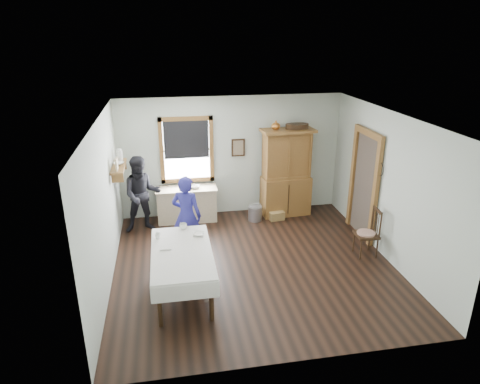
# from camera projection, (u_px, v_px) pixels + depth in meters

# --- Properties ---
(room) EXTENTS (5.01, 5.01, 2.70)m
(room) POSITION_uv_depth(u_px,v_px,m) (254.00, 196.00, 7.36)
(room) COLOR black
(room) RESTS_ON ground
(window) EXTENTS (1.18, 0.07, 1.48)m
(window) POSITION_uv_depth(u_px,v_px,m) (187.00, 147.00, 9.36)
(window) COLOR white
(window) RESTS_ON room
(doorway) EXTENTS (0.09, 1.14, 2.22)m
(doorway) POSITION_uv_depth(u_px,v_px,m) (365.00, 182.00, 8.61)
(doorway) COLOR #443A31
(doorway) RESTS_ON room
(wall_shelf) EXTENTS (0.24, 1.00, 0.44)m
(wall_shelf) POSITION_uv_depth(u_px,v_px,m) (119.00, 165.00, 8.30)
(wall_shelf) COLOR brown
(wall_shelf) RESTS_ON room
(framed_picture) EXTENTS (0.30, 0.04, 0.40)m
(framed_picture) POSITION_uv_depth(u_px,v_px,m) (238.00, 148.00, 9.57)
(framed_picture) COLOR #302011
(framed_picture) RESTS_ON room
(rug_beater) EXTENTS (0.01, 0.27, 0.27)m
(rug_beater) POSITION_uv_depth(u_px,v_px,m) (381.00, 163.00, 7.91)
(rug_beater) COLOR black
(rug_beater) RESTS_ON room
(work_counter) EXTENTS (1.35, 0.53, 0.77)m
(work_counter) POSITION_uv_depth(u_px,v_px,m) (187.00, 204.00, 9.52)
(work_counter) COLOR #CBB68D
(work_counter) RESTS_ON room
(china_hutch) EXTENTS (1.21, 0.64, 2.00)m
(china_hutch) POSITION_uv_depth(u_px,v_px,m) (286.00, 173.00, 9.66)
(china_hutch) COLOR brown
(china_hutch) RESTS_ON room
(dining_table) EXTENTS (0.99, 1.87, 0.75)m
(dining_table) POSITION_uv_depth(u_px,v_px,m) (183.00, 272.00, 6.89)
(dining_table) COLOR silver
(dining_table) RESTS_ON room
(spindle_chair) EXTENTS (0.46, 0.46, 0.94)m
(spindle_chair) POSITION_uv_depth(u_px,v_px,m) (367.00, 233.00, 8.01)
(spindle_chair) COLOR #302011
(spindle_chair) RESTS_ON room
(pail) EXTENTS (0.37, 0.37, 0.33)m
(pail) POSITION_uv_depth(u_px,v_px,m) (255.00, 213.00, 9.60)
(pail) COLOR #9D9EA5
(pail) RESTS_ON room
(wicker_basket) EXTENTS (0.36, 0.28, 0.20)m
(wicker_basket) POSITION_uv_depth(u_px,v_px,m) (276.00, 215.00, 9.66)
(wicker_basket) COLOR olive
(wicker_basket) RESTS_ON room
(woman_blue) EXTENTS (0.62, 0.53, 1.44)m
(woman_blue) POSITION_uv_depth(u_px,v_px,m) (187.00, 218.00, 8.00)
(woman_blue) COLOR navy
(woman_blue) RESTS_ON room
(figure_dark) EXTENTS (0.79, 0.64, 1.52)m
(figure_dark) POSITION_uv_depth(u_px,v_px,m) (142.00, 197.00, 8.91)
(figure_dark) COLOR black
(figure_dark) RESTS_ON room
(table_cup_a) EXTENTS (0.17, 0.17, 0.10)m
(table_cup_a) POSITION_uv_depth(u_px,v_px,m) (183.00, 226.00, 7.50)
(table_cup_a) COLOR white
(table_cup_a) RESTS_ON dining_table
(table_cup_b) EXTENTS (0.12, 0.12, 0.10)m
(table_cup_b) POSITION_uv_depth(u_px,v_px,m) (158.00, 236.00, 7.16)
(table_cup_b) COLOR white
(table_cup_b) RESTS_ON dining_table
(table_bowl) EXTENTS (0.26, 0.26, 0.05)m
(table_bowl) POSITION_uv_depth(u_px,v_px,m) (199.00, 234.00, 7.28)
(table_bowl) COLOR white
(table_bowl) RESTS_ON dining_table
(counter_book) EXTENTS (0.21, 0.24, 0.02)m
(counter_book) POSITION_uv_depth(u_px,v_px,m) (189.00, 186.00, 9.47)
(counter_book) COLOR #7C6A52
(counter_book) RESTS_ON work_counter
(counter_bowl) EXTENTS (0.21, 0.21, 0.06)m
(counter_bowl) POSITION_uv_depth(u_px,v_px,m) (195.00, 187.00, 9.38)
(counter_bowl) COLOR white
(counter_bowl) RESTS_ON work_counter
(shelf_bowl) EXTENTS (0.22, 0.22, 0.05)m
(shelf_bowl) POSITION_uv_depth(u_px,v_px,m) (119.00, 163.00, 8.31)
(shelf_bowl) COLOR white
(shelf_bowl) RESTS_ON wall_shelf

